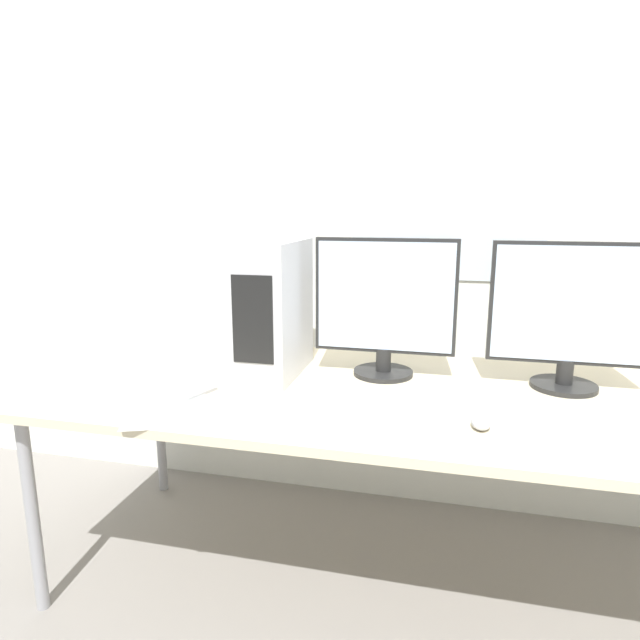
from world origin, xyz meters
The scene contains 9 objects.
wall_back centered at (0.00, 1.06, 1.35)m, with size 8.00×0.07×2.70m.
desk centered at (0.00, 0.47, 0.67)m, with size 2.57×0.94×0.71m.
pc_tower centered at (-0.55, 0.55, 0.94)m, with size 0.19×0.39×0.47m.
monitor_main centered at (-0.17, 0.62, 0.96)m, with size 0.49×0.21×0.48m.
monitor_right_near centered at (0.42, 0.62, 0.96)m, with size 0.50×0.21×0.48m.
keyboard centered at (-0.14, 0.22, 0.72)m, with size 0.48×0.16×0.02m.
mouse centered at (0.14, 0.23, 0.72)m, with size 0.05×0.09×0.03m.
cell_phone centered at (-0.73, 0.29, 0.71)m, with size 0.10×0.15×0.01m.
paper_sheet_left centered at (-0.75, 0.15, 0.71)m, with size 0.30×0.35×0.00m.
Camera 1 is at (0.04, -1.19, 1.29)m, focal length 30.00 mm.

